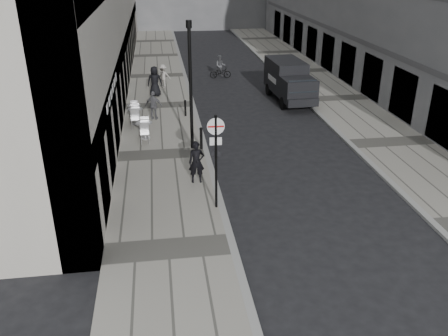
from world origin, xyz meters
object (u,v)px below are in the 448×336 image
at_px(walking_man, 197,162).
at_px(cyclist, 220,69).
at_px(lamppost, 190,80).
at_px(panel_van, 289,79).
at_px(sign_post, 216,150).

distance_m(walking_man, cyclist, 17.70).
distance_m(lamppost, panel_van, 10.08).
height_order(walking_man, panel_van, panel_van).
bearing_deg(panel_van, cyclist, 115.48).
distance_m(sign_post, lamppost, 5.89).
height_order(walking_man, cyclist, walking_man).
bearing_deg(sign_post, lamppost, 95.87).
bearing_deg(cyclist, sign_post, -96.06).
xyz_separation_m(lamppost, cyclist, (3.18, 13.75, -2.69)).
distance_m(lamppost, cyclist, 14.36).
xyz_separation_m(walking_man, sign_post, (0.51, -2.15, 1.37)).
distance_m(walking_man, sign_post, 2.60).
bearing_deg(cyclist, panel_van, -59.82).
height_order(walking_man, lamppost, lamppost).
relative_size(panel_van, cyclist, 3.10).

